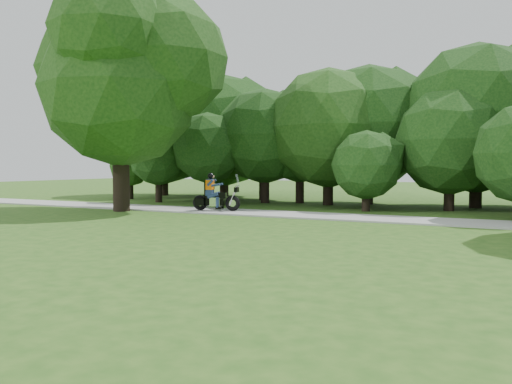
% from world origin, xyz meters
% --- Properties ---
extents(ground, '(100.00, 100.00, 0.00)m').
position_xyz_m(ground, '(0.00, 0.00, 0.00)').
color(ground, '#254F16').
rests_on(ground, ground).
extents(walkway, '(60.00, 2.20, 0.06)m').
position_xyz_m(walkway, '(0.00, 8.00, 0.03)').
color(walkway, gray).
rests_on(walkway, ground).
extents(tree_line, '(39.36, 12.32, 7.43)m').
position_xyz_m(tree_line, '(0.91, 14.77, 3.65)').
color(tree_line, black).
rests_on(tree_line, ground).
extents(big_tree_west, '(8.64, 6.56, 9.96)m').
position_xyz_m(big_tree_west, '(-10.54, 6.85, 5.76)').
color(big_tree_west, black).
rests_on(big_tree_west, ground).
extents(touring_motorcycle, '(1.99, 0.92, 1.53)m').
position_xyz_m(touring_motorcycle, '(-6.88, 7.86, 0.61)').
color(touring_motorcycle, black).
rests_on(touring_motorcycle, walkway).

